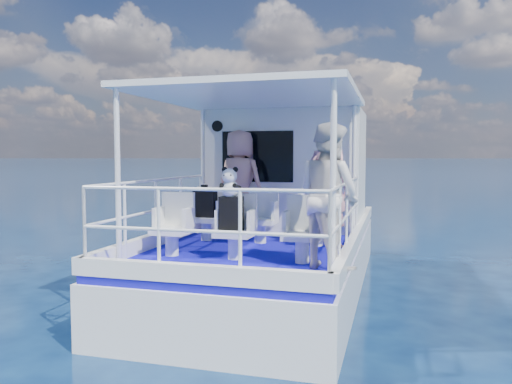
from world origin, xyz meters
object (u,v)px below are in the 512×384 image
passenger_stbd_aft (328,196)px  panda (230,182)px  passenger_port_fwd (240,182)px  backpack_center (231,214)px

passenger_stbd_aft → panda: size_ratio=4.54×
passenger_port_fwd → passenger_stbd_aft: (1.84, -2.33, -0.03)m
backpack_center → panda: 0.42m
passenger_port_fwd → backpack_center: bearing=118.7°
passenger_port_fwd → panda: bearing=118.3°
passenger_port_fwd → backpack_center: (0.55, -2.15, -0.30)m
passenger_port_fwd → panda: (0.55, -2.17, 0.11)m
passenger_port_fwd → backpack_center: size_ratio=4.08×
passenger_stbd_aft → backpack_center: bearing=33.3°
backpack_center → panda: (-0.01, -0.02, 0.42)m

